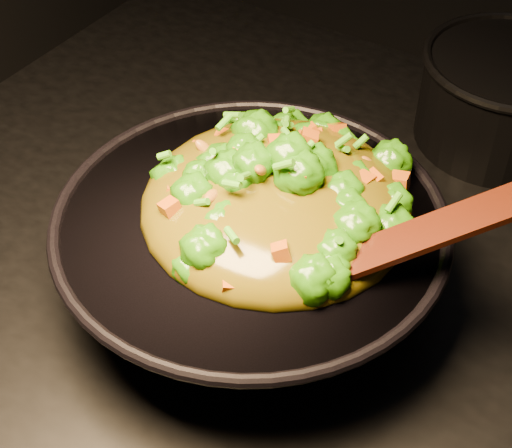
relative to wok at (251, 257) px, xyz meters
The scene contains 4 objects.
wok is the anchor object (origin of this frame).
stir_fry 0.10m from the wok, 61.49° to the left, with size 0.27×0.27×0.09m, color #2E7B08, non-canonical shape.
spatula 0.18m from the wok, ahead, with size 0.25×0.04×0.01m, color #3E1407.
back_pot 0.42m from the wok, 72.27° to the left, with size 0.22×0.22×0.12m, color black.
Camera 1 is at (0.22, -0.55, 1.53)m, focal length 55.00 mm.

